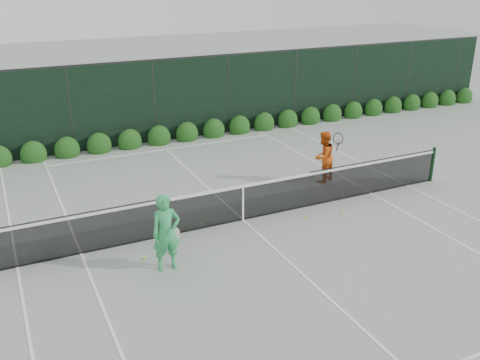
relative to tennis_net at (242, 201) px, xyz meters
name	(u,v)px	position (x,y,z in m)	size (l,w,h in m)	color
ground	(243,220)	(0.02, 0.00, -0.53)	(80.00, 80.00, 0.00)	gray
tennis_net	(242,201)	(0.00, 0.00, 0.00)	(12.90, 0.10, 1.07)	black
player_woman	(166,233)	(-2.48, -1.45, 0.33)	(0.67, 0.42, 1.72)	#30A65A
player_man	(323,157)	(3.39, 1.40, 0.26)	(0.94, 0.84, 1.58)	#DD5312
court_lines	(243,220)	(0.02, 0.00, -0.53)	(11.03, 23.83, 0.01)	white
windscreen_fence	(300,206)	(0.02, -2.71, 0.98)	(32.00, 21.07, 3.06)	black
hedge_row	(159,138)	(0.02, 7.15, -0.30)	(31.66, 0.65, 0.94)	#103A10
tennis_balls	(241,227)	(-0.22, -0.38, -0.50)	(5.47, 1.17, 0.07)	#C2E432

